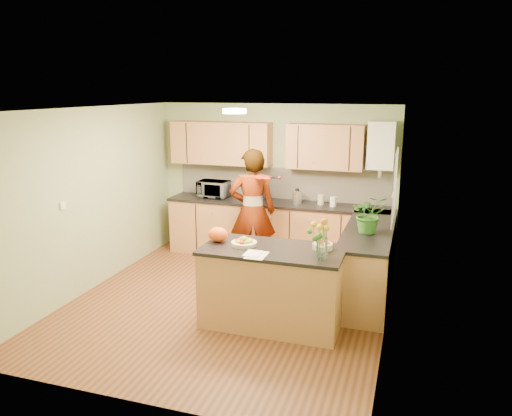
% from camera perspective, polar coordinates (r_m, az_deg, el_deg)
% --- Properties ---
extents(floor, '(4.50, 4.50, 0.00)m').
position_cam_1_polar(floor, '(6.67, -3.17, -10.74)').
color(floor, '#553018').
rests_on(floor, ground).
extents(ceiling, '(4.00, 4.50, 0.02)m').
position_cam_1_polar(ceiling, '(6.09, -3.48, 11.26)').
color(ceiling, white).
rests_on(ceiling, wall_back).
extents(wall_back, '(4.00, 0.02, 2.50)m').
position_cam_1_polar(wall_back, '(8.35, 2.24, 3.25)').
color(wall_back, '#95A576').
rests_on(wall_back, floor).
extents(wall_front, '(4.00, 0.02, 2.50)m').
position_cam_1_polar(wall_front, '(4.33, -14.15, -6.99)').
color(wall_front, '#95A576').
rests_on(wall_front, floor).
extents(wall_left, '(0.02, 4.50, 2.50)m').
position_cam_1_polar(wall_left, '(7.21, -18.32, 0.92)').
color(wall_left, '#95A576').
rests_on(wall_left, floor).
extents(wall_right, '(0.02, 4.50, 2.50)m').
position_cam_1_polar(wall_right, '(5.86, 15.25, -1.66)').
color(wall_right, '#95A576').
rests_on(wall_right, floor).
extents(back_counter, '(3.64, 0.62, 0.94)m').
position_cam_1_polar(back_counter, '(8.22, 2.30, -2.50)').
color(back_counter, '#B37C47').
rests_on(back_counter, floor).
extents(right_counter, '(0.62, 2.24, 0.94)m').
position_cam_1_polar(right_counter, '(6.92, 12.72, -5.95)').
color(right_counter, '#B37C47').
rests_on(right_counter, floor).
extents(splashback, '(3.60, 0.02, 0.52)m').
position_cam_1_polar(splashback, '(8.32, 2.88, 2.85)').
color(splashback, beige).
rests_on(splashback, back_counter).
extents(upper_cabinets, '(3.20, 0.34, 0.70)m').
position_cam_1_polar(upper_cabinets, '(8.16, 0.76, 7.26)').
color(upper_cabinets, '#B37C47').
rests_on(upper_cabinets, wall_back).
extents(boiler, '(0.40, 0.30, 0.86)m').
position_cam_1_polar(boiler, '(7.82, 14.13, 6.94)').
color(boiler, white).
rests_on(boiler, wall_back).
extents(window_right, '(0.01, 1.30, 1.05)m').
position_cam_1_polar(window_right, '(6.38, 15.63, 2.30)').
color(window_right, white).
rests_on(window_right, wall_right).
extents(light_switch, '(0.02, 0.09, 0.09)m').
position_cam_1_polar(light_switch, '(6.73, -21.21, 0.26)').
color(light_switch, white).
rests_on(light_switch, wall_left).
extents(ceiling_lamp, '(0.30, 0.30, 0.07)m').
position_cam_1_polar(ceiling_lamp, '(6.37, -2.48, 11.02)').
color(ceiling_lamp, '#FFEABF').
rests_on(ceiling_lamp, ceiling).
extents(peninsula_island, '(1.64, 0.84, 0.94)m').
position_cam_1_polar(peninsula_island, '(5.93, 1.90, -8.94)').
color(peninsula_island, '#B37C47').
rests_on(peninsula_island, floor).
extents(fruit_dish, '(0.30, 0.30, 0.11)m').
position_cam_1_polar(fruit_dish, '(5.86, -1.37, -3.90)').
color(fruit_dish, beige).
rests_on(fruit_dish, peninsula_island).
extents(orange_bowl, '(0.23, 0.23, 0.13)m').
position_cam_1_polar(orange_bowl, '(5.77, 7.62, -4.13)').
color(orange_bowl, beige).
rests_on(orange_bowl, peninsula_island).
extents(flower_vase, '(0.28, 0.28, 0.52)m').
position_cam_1_polar(flower_vase, '(5.37, 7.60, -2.24)').
color(flower_vase, silver).
rests_on(flower_vase, peninsula_island).
extents(orange_bag, '(0.30, 0.28, 0.18)m').
position_cam_1_polar(orange_bag, '(6.01, -4.37, -3.03)').
color(orange_bag, '#FE5614').
rests_on(orange_bag, peninsula_island).
extents(papers, '(0.21, 0.29, 0.01)m').
position_cam_1_polar(papers, '(5.52, 0.07, -5.39)').
color(papers, white).
rests_on(papers, peninsula_island).
extents(violinist, '(0.80, 0.64, 1.89)m').
position_cam_1_polar(violinist, '(7.45, -0.40, -0.39)').
color(violinist, tan).
rests_on(violinist, floor).
extents(violin, '(0.60, 0.52, 0.15)m').
position_cam_1_polar(violin, '(7.07, 0.58, 3.55)').
color(violin, '#520A05').
rests_on(violin, violinist).
extents(microwave, '(0.52, 0.36, 0.28)m').
position_cam_1_polar(microwave, '(8.47, -4.88, 2.18)').
color(microwave, white).
rests_on(microwave, back_counter).
extents(blue_box, '(0.34, 0.28, 0.24)m').
position_cam_1_polar(blue_box, '(8.21, -0.18, 1.72)').
color(blue_box, navy).
rests_on(blue_box, back_counter).
extents(kettle, '(0.15, 0.15, 0.28)m').
position_cam_1_polar(kettle, '(8.00, 4.73, 1.34)').
color(kettle, silver).
rests_on(kettle, back_counter).
extents(jar_cream, '(0.10, 0.10, 0.16)m').
position_cam_1_polar(jar_cream, '(7.97, 7.43, 0.95)').
color(jar_cream, beige).
rests_on(jar_cream, back_counter).
extents(jar_white, '(0.13, 0.13, 0.15)m').
position_cam_1_polar(jar_white, '(7.87, 8.80, 0.72)').
color(jar_white, white).
rests_on(jar_white, back_counter).
extents(potted_plant, '(0.54, 0.50, 0.50)m').
position_cam_1_polar(potted_plant, '(6.47, 12.84, -0.68)').
color(potted_plant, '#2F6E24').
rests_on(potted_plant, right_counter).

